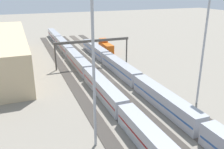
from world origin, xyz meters
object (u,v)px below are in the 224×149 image
light_mast_0 (206,31)px  light_mast_1 (93,44)px  signal_gantry (93,44)px  train_on_track_0 (106,47)px  train_on_track_1 (138,81)px  train_on_track_3 (87,71)px

light_mast_0 → light_mast_1: size_ratio=0.95×
light_mast_1 → signal_gantry: (41.61, -12.50, -9.64)m
train_on_track_0 → signal_gantry: size_ratio=0.40×
train_on_track_1 → signal_gantry: (22.73, 5.00, 5.41)m
train_on_track_0 → signal_gantry: 18.86m
train_on_track_1 → light_mast_0: 20.72m
light_mast_0 → light_mast_1: light_mast_1 is taller
light_mast_1 → light_mast_0: bearing=-76.1°
train_on_track_1 → light_mast_1: bearing=137.2°
train_on_track_3 → light_mast_0: light_mast_0 is taller
train_on_track_1 → signal_gantry: signal_gantry is taller
train_on_track_0 → light_mast_1: light_mast_1 is taller
signal_gantry → light_mast_1: bearing=163.3°
train_on_track_0 → light_mast_1: size_ratio=0.37×
train_on_track_0 → light_mast_1: (-56.71, 22.50, 14.90)m
light_mast_0 → signal_gantry: 38.69m
train_on_track_0 → light_mast_0: size_ratio=0.40×
train_on_track_1 → train_on_track_0: bearing=-7.5°
train_on_track_0 → light_mast_0: bearing=-176.2°
train_on_track_0 → light_mast_0: light_mast_0 is taller
train_on_track_0 → light_mast_1: bearing=158.4°
train_on_track_0 → signal_gantry: signal_gantry is taller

